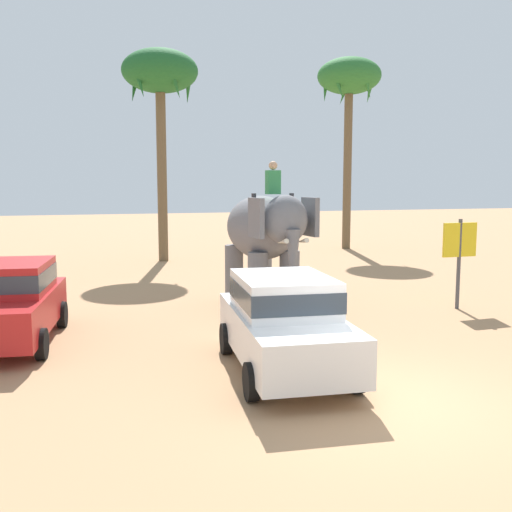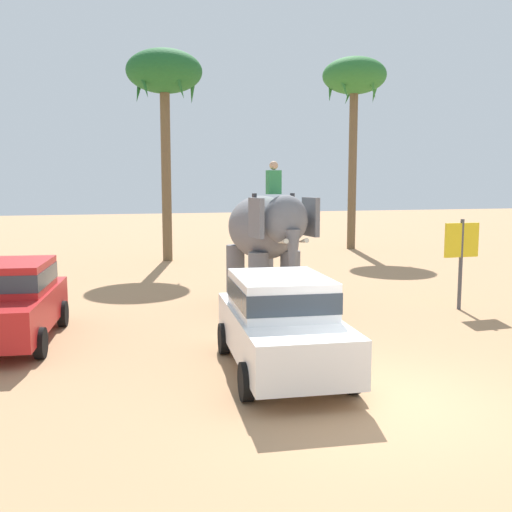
{
  "view_description": "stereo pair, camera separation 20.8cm",
  "coord_description": "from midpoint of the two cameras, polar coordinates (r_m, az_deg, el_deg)",
  "views": [
    {
      "loc": [
        -4.43,
        -7.42,
        3.28
      ],
      "look_at": [
        -0.17,
        5.55,
        1.6
      ],
      "focal_mm": 40.46,
      "sensor_mm": 36.0,
      "label": 1
    },
    {
      "loc": [
        -4.23,
        -7.48,
        3.28
      ],
      "look_at": [
        -0.17,
        5.55,
        1.6
      ],
      "focal_mm": 40.46,
      "sensor_mm": 36.0,
      "label": 2
    }
  ],
  "objects": [
    {
      "name": "palm_tree_behind_elephant",
      "position": [
        30.63,
        9.88,
        16.52
      ],
      "size": [
        3.2,
        3.2,
        9.64
      ],
      "color": "brown",
      "rests_on": "ground"
    },
    {
      "name": "palm_tree_near_hut",
      "position": [
        25.67,
        -8.8,
        16.96
      ],
      "size": [
        3.2,
        3.2,
        8.94
      ],
      "color": "brown",
      "rests_on": "ground"
    },
    {
      "name": "signboard_yellow",
      "position": [
        16.09,
        20.0,
        0.92
      ],
      "size": [
        1.0,
        0.1,
        2.4
      ],
      "color": "#4C4C51",
      "rests_on": "ground"
    },
    {
      "name": "elephant_with_mahout",
      "position": [
        15.31,
        1.28,
        2.18
      ],
      "size": [
        1.76,
        3.91,
        3.88
      ],
      "color": "slate",
      "rests_on": "ground"
    },
    {
      "name": "car_sedan_foreground",
      "position": [
        10.23,
        3.06,
        -6.28
      ],
      "size": [
        2.22,
        4.27,
        1.7
      ],
      "color": "white",
      "rests_on": "ground"
    },
    {
      "name": "car_parked_far_side",
      "position": [
        13.06,
        -22.78,
        -3.91
      ],
      "size": [
        2.3,
        4.3,
        1.7
      ],
      "color": "red",
      "rests_on": "ground"
    },
    {
      "name": "ground_plane",
      "position": [
        9.22,
        12.37,
        -13.98
      ],
      "size": [
        120.0,
        120.0,
        0.0
      ],
      "primitive_type": "plane",
      "color": "tan"
    }
  ]
}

